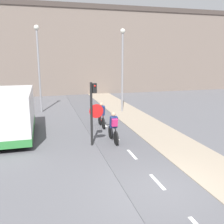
% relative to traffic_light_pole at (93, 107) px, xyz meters
% --- Properties ---
extents(ground_plane, '(120.00, 120.00, 0.00)m').
position_rel_traffic_light_pole_xyz_m(ground_plane, '(1.35, -4.65, -1.87)').
color(ground_plane, '#5B5B60').
extents(bike_lane, '(2.48, 60.00, 0.02)m').
position_rel_traffic_light_pole_xyz_m(bike_lane, '(1.35, -4.65, -1.86)').
color(bike_lane, '#56565B').
rests_on(bike_lane, ground_plane).
extents(building_row_background, '(60.00, 5.20, 9.52)m').
position_rel_traffic_light_pole_xyz_m(building_row_background, '(1.35, 18.61, 2.90)').
color(building_row_background, slate).
rests_on(building_row_background, ground_plane).
extents(traffic_light_pole, '(0.67, 0.25, 3.01)m').
position_rel_traffic_light_pole_xyz_m(traffic_light_pole, '(0.00, 0.00, 0.00)').
color(traffic_light_pole, black).
rests_on(traffic_light_pole, ground_plane).
extents(street_lamp_far, '(0.36, 0.36, 6.34)m').
position_rel_traffic_light_pole_xyz_m(street_lamp_far, '(-2.41, 8.19, 2.04)').
color(street_lamp_far, gray).
rests_on(street_lamp_far, ground_plane).
extents(street_lamp_sidewalk, '(0.36, 0.36, 6.10)m').
position_rel_traffic_light_pole_xyz_m(street_lamp_sidewalk, '(3.53, 6.60, 1.91)').
color(street_lamp_sidewalk, gray).
rests_on(street_lamp_sidewalk, ground_plane).
extents(cyclist_near, '(0.46, 1.69, 1.52)m').
position_rel_traffic_light_pole_xyz_m(cyclist_near, '(1.02, 0.14, -1.15)').
color(cyclist_near, black).
rests_on(cyclist_near, ground_plane).
extents(cyclist_far, '(0.46, 1.63, 1.50)m').
position_rel_traffic_light_pole_xyz_m(cyclist_far, '(1.07, 2.95, -1.20)').
color(cyclist_far, black).
rests_on(cyclist_far, ground_plane).
extents(van, '(2.09, 5.00, 2.45)m').
position_rel_traffic_light_pole_xyz_m(van, '(-3.85, 2.31, -0.66)').
color(van, silver).
rests_on(van, ground_plane).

